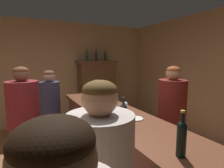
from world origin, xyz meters
The scene contains 17 objects.
wall_back centered at (0.00, 3.05, 1.32)m, with size 6.02×0.12×2.63m, color tan.
bar_counter centered at (0.62, 0.04, 0.51)m, with size 0.63×2.88×1.02m.
display_cabinet centered at (1.43, 2.73, 0.85)m, with size 1.05×0.46×1.63m.
wine_bottle_merlot centered at (0.42, 0.34, 1.17)m, with size 0.07×0.07×0.33m.
wine_bottle_malbec centered at (0.44, -0.42, 1.15)m, with size 0.07×0.07×0.30m.
wine_bottle_syrah centered at (0.52, -1.08, 1.16)m, with size 0.07×0.07×0.33m.
wine_glass_front centered at (0.57, 1.15, 1.13)m, with size 0.07×0.07×0.16m.
wine_glass_mid centered at (0.76, 1.02, 1.14)m, with size 0.08×0.08×0.16m.
wine_glass_rear centered at (0.72, 0.01, 1.12)m, with size 0.08×0.08×0.13m.
flower_arrangement centered at (0.52, 0.44, 1.18)m, with size 0.16×0.17×0.38m.
cheese_plate centered at (0.68, -0.28, 1.03)m, with size 0.18×0.18×0.01m, color white.
display_bottle_left centered at (1.17, 2.73, 1.78)m, with size 0.06×0.06×0.35m.
display_bottle_midleft centered at (1.43, 2.73, 1.77)m, with size 0.06×0.06×0.32m.
display_bottle_center centered at (1.70, 2.73, 1.76)m, with size 0.06×0.06×0.32m.
patron_by_cabinet centered at (-0.42, 0.59, 0.86)m, with size 0.39×0.39×1.59m.
patron_in_grey centered at (-0.02, 1.20, 0.83)m, with size 0.33×0.33×1.50m.
bartender centered at (1.43, -0.07, 0.86)m, with size 0.39×0.39×1.59m.
Camera 1 is at (-0.44, -1.93, 1.69)m, focal length 29.55 mm.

